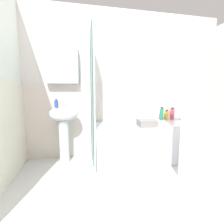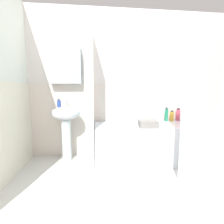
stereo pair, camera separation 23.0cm
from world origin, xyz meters
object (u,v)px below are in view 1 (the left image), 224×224
object	(u,v)px
towel_folded	(147,123)
washer_dryer_stack	(224,115)
shampoo_bottle	(162,114)
sink	(63,122)
soap_dispenser	(56,104)
bathtub	(142,141)
conditioner_bottle	(172,114)
lotion_bottle	(167,115)

from	to	relation	value
towel_folded	washer_dryer_stack	size ratio (longest dim) A/B	0.16
shampoo_bottle	washer_dryer_stack	world-z (taller)	washer_dryer_stack
sink	soap_dispenser	distance (m)	0.29
shampoo_bottle	sink	bearing A→B (deg)	-176.83
sink	towel_folded	world-z (taller)	sink
towel_folded	washer_dryer_stack	xyz separation A→B (m)	(0.55, -0.75, 0.21)
bathtub	sink	bearing A→B (deg)	173.66
conditioner_bottle	lotion_bottle	size ratio (longest dim) A/B	1.21
lotion_bottle	towel_folded	distance (m)	0.70
conditioner_bottle	towel_folded	size ratio (longest dim) A/B	0.82
sink	conditioner_bottle	bearing A→B (deg)	3.93
bathtub	towel_folded	distance (m)	0.37
conditioner_bottle	lotion_bottle	world-z (taller)	conditioner_bottle
bathtub	lotion_bottle	bearing A→B (deg)	24.41
soap_dispenser	washer_dryer_stack	size ratio (longest dim) A/B	0.08
conditioner_bottle	shampoo_bottle	world-z (taller)	shampoo_bottle
bathtub	towel_folded	bearing A→B (deg)	-93.10
soap_dispenser	washer_dryer_stack	world-z (taller)	washer_dryer_stack
soap_dispenser	towel_folded	xyz separation A→B (m)	(1.29, -0.27, -0.28)
soap_dispenser	washer_dryer_stack	xyz separation A→B (m)	(1.84, -1.02, -0.07)
sink	conditioner_bottle	size ratio (longest dim) A/B	3.96
soap_dispenser	shampoo_bottle	bearing A→B (deg)	4.15
sink	bathtub	world-z (taller)	sink
bathtub	shampoo_bottle	bearing A→B (deg)	27.13
conditioner_bottle	towel_folded	world-z (taller)	conditioner_bottle
lotion_bottle	washer_dryer_stack	size ratio (longest dim) A/B	0.11
soap_dispenser	towel_folded	distance (m)	1.34
sink	soap_dispenser	world-z (taller)	soap_dispenser
shampoo_bottle	washer_dryer_stack	size ratio (longest dim) A/B	0.14
conditioner_bottle	washer_dryer_stack	world-z (taller)	washer_dryer_stack
sink	lotion_bottle	size ratio (longest dim) A/B	4.81
sink	lotion_bottle	world-z (taller)	sink
shampoo_bottle	towel_folded	bearing A→B (deg)	-138.60
bathtub	shampoo_bottle	xyz separation A→B (m)	(0.44, 0.23, 0.40)
shampoo_bottle	washer_dryer_stack	bearing A→B (deg)	-84.77
soap_dispenser	washer_dryer_stack	bearing A→B (deg)	-28.90
washer_dryer_stack	conditioner_bottle	bearing A→B (deg)	83.99
soap_dispenser	conditioner_bottle	distance (m)	1.98
sink	shampoo_bottle	distance (m)	1.65
soap_dispenser	bathtub	xyz separation A→B (m)	(1.29, -0.10, -0.61)
bathtub	shampoo_bottle	world-z (taller)	shampoo_bottle
towel_folded	washer_dryer_stack	world-z (taller)	washer_dryer_stack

